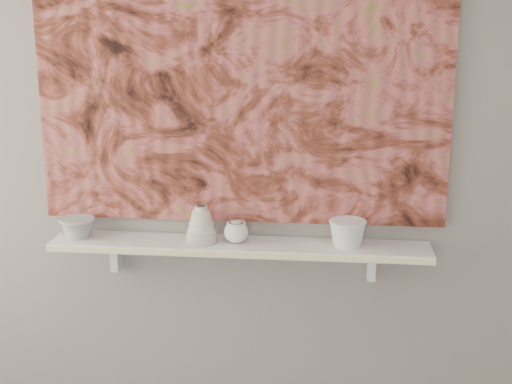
# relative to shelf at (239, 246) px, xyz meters

# --- Properties ---
(wall_back) EXTENTS (3.60, 0.00, 3.60)m
(wall_back) POSITION_rel_shelf_xyz_m (0.00, 0.09, 0.44)
(wall_back) COLOR gray
(wall_back) RESTS_ON floor
(shelf) EXTENTS (1.40, 0.18, 0.03)m
(shelf) POSITION_rel_shelf_xyz_m (0.00, 0.00, 0.00)
(shelf) COLOR white
(shelf) RESTS_ON wall_back
(shelf_stripe) EXTENTS (1.40, 0.01, 0.02)m
(shelf_stripe) POSITION_rel_shelf_xyz_m (0.00, -0.09, 0.00)
(shelf_stripe) COLOR #F4EAA3
(shelf_stripe) RESTS_ON shelf
(bracket_left) EXTENTS (0.03, 0.06, 0.12)m
(bracket_left) POSITION_rel_shelf_xyz_m (-0.49, 0.06, -0.07)
(bracket_left) COLOR white
(bracket_left) RESTS_ON wall_back
(bracket_right) EXTENTS (0.03, 0.06, 0.12)m
(bracket_right) POSITION_rel_shelf_xyz_m (0.49, 0.06, -0.07)
(bracket_right) COLOR white
(bracket_right) RESTS_ON wall_back
(painting) EXTENTS (1.50, 0.02, 1.10)m
(painting) POSITION_rel_shelf_xyz_m (0.00, 0.08, 0.62)
(painting) COLOR brown
(painting) RESTS_ON wall_back
(house_motif) EXTENTS (0.09, 0.00, 0.08)m
(house_motif) POSITION_rel_shelf_xyz_m (0.45, 0.07, 0.32)
(house_motif) COLOR black
(house_motif) RESTS_ON painting
(bowl_grey) EXTENTS (0.18, 0.18, 0.08)m
(bowl_grey) POSITION_rel_shelf_xyz_m (-0.61, 0.00, 0.05)
(bowl_grey) COLOR gray
(bowl_grey) RESTS_ON shelf
(cup_cream) EXTENTS (0.11, 0.11, 0.08)m
(cup_cream) POSITION_rel_shelf_xyz_m (-0.01, 0.00, 0.06)
(cup_cream) COLOR silver
(cup_cream) RESTS_ON shelf
(bell_vessel) EXTENTS (0.16, 0.16, 0.14)m
(bell_vessel) POSITION_rel_shelf_xyz_m (-0.14, 0.00, 0.08)
(bell_vessel) COLOR beige
(bell_vessel) RESTS_ON shelf
(bowl_white) EXTENTS (0.15, 0.15, 0.10)m
(bowl_white) POSITION_rel_shelf_xyz_m (0.40, 0.00, 0.06)
(bowl_white) COLOR white
(bowl_white) RESTS_ON shelf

